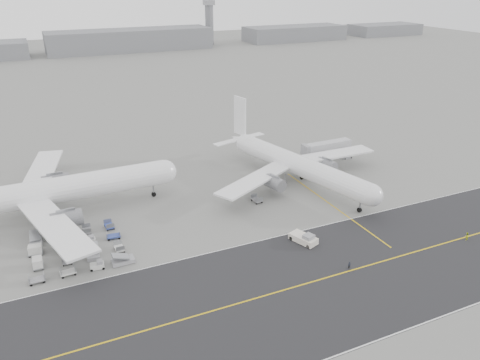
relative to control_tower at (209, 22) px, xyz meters
name	(u,v)px	position (x,y,z in m)	size (l,w,h in m)	color
ground	(218,244)	(-100.00, -265.00, -16.25)	(700.00, 700.00, 0.00)	gray
taxiway	(286,290)	(-94.98, -282.98, -16.24)	(220.00, 59.00, 0.03)	#28282B
horizon_buildings	(117,51)	(-70.00, -5.00, -16.25)	(520.00, 28.00, 28.00)	slate
control_tower	(209,22)	(0.00, 0.00, 0.00)	(7.00, 7.00, 31.25)	slate
airliner_a	(46,192)	(-128.88, -239.28, -10.47)	(58.22, 57.54, 20.07)	white
airliner_b	(295,164)	(-71.36, -245.52, -11.14)	(49.30, 50.44, 17.72)	white
pushback_tug	(304,238)	(-84.27, -271.27, -15.40)	(4.36, 7.30, 2.08)	silver
jet_bridge	(327,148)	(-55.73, -236.66, -12.10)	(15.77, 3.23, 5.95)	gray
gse_cluster	(78,253)	(-125.15, -256.86, -16.25)	(22.54, 21.73, 2.04)	#9F9FA4
stray_dolly	(257,202)	(-84.85, -251.52, -16.25)	(1.68, 2.74, 1.68)	silver
ground_crew_a	(349,265)	(-81.74, -282.47, -15.47)	(0.57, 0.38, 1.57)	black
ground_crew_b	(467,236)	(-54.47, -283.76, -15.44)	(0.79, 0.62, 1.63)	#C1D218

